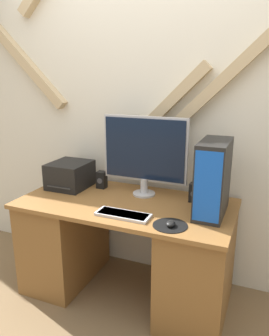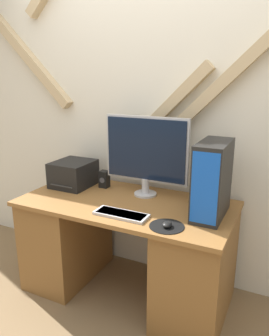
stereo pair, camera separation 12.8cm
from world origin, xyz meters
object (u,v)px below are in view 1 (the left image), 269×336
at_px(keyboard, 123,214).
at_px(computer_tower, 213,178).
at_px(printer, 70,175).
at_px(speaker_left, 102,180).
at_px(speaker_right, 195,193).
at_px(monitor, 145,152).
at_px(mouse, 171,224).

distance_m(keyboard, computer_tower, 0.63).
distance_m(printer, speaker_left, 0.26).
bearing_deg(keyboard, printer, 150.79).
bearing_deg(speaker_right, computer_tower, -48.83).
bearing_deg(keyboard, monitor, 92.12).
bearing_deg(mouse, speaker_left, 147.18).
distance_m(monitor, keyboard, 0.54).
distance_m(printer, speaker_right, 1.02).
distance_m(mouse, speaker_left, 0.86).
height_order(speaker_left, speaker_right, same).
height_order(mouse, speaker_right, speaker_right).
relative_size(monitor, keyboard, 1.80).
bearing_deg(speaker_left, printer, -162.83).
xyz_separation_m(computer_tower, speaker_left, (-0.91, 0.17, -0.18)).
xyz_separation_m(speaker_left, speaker_right, (0.76, -0.00, 0.00)).
distance_m(mouse, printer, 1.05).
distance_m(monitor, speaker_left, 0.46).
relative_size(computer_tower, speaker_left, 3.55).
relative_size(monitor, printer, 1.96).
xyz_separation_m(keyboard, mouse, (0.33, -0.03, 0.01)).
distance_m(monitor, computer_tower, 0.57).
relative_size(mouse, printer, 0.23).
height_order(monitor, speaker_left, monitor).
bearing_deg(mouse, computer_tower, 56.98).
height_order(mouse, printer, printer).
bearing_deg(computer_tower, printer, 175.21).
xyz_separation_m(mouse, speaker_right, (0.04, 0.46, 0.05)).
height_order(monitor, keyboard, monitor).
relative_size(keyboard, computer_tower, 0.74).
relative_size(monitor, mouse, 8.54).
height_order(computer_tower, printer, computer_tower).
bearing_deg(printer, speaker_left, 17.17).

